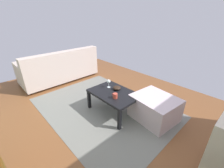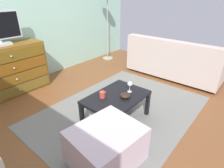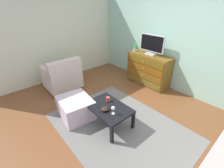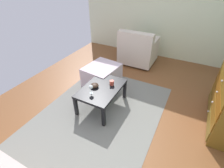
{
  "view_description": "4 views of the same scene",
  "coord_description": "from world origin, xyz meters",
  "px_view_note": "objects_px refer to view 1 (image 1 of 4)",
  "views": [
    {
      "loc": [
        -1.65,
        1.3,
        1.67
      ],
      "look_at": [
        -0.03,
        -0.23,
        0.58
      ],
      "focal_mm": 23.67,
      "sensor_mm": 36.0,
      "label": 1
    },
    {
      "loc": [
        -1.71,
        -1.61,
        1.65
      ],
      "look_at": [
        -0.07,
        -0.24,
        0.58
      ],
      "focal_mm": 29.6,
      "sensor_mm": 36.0,
      "label": 2
    },
    {
      "loc": [
        1.75,
        -1.74,
        2.12
      ],
      "look_at": [
        -0.22,
        -0.02,
        0.71
      ],
      "focal_mm": 24.35,
      "sensor_mm": 36.0,
      "label": 3
    },
    {
      "loc": [
        1.93,
        0.94,
        2.07
      ],
      "look_at": [
        -0.05,
        -0.09,
        0.52
      ],
      "focal_mm": 26.78,
      "sensor_mm": 36.0,
      "label": 4
    }
  ],
  "objects_px": {
    "wine_glass": "(109,82)",
    "ottoman": "(155,108)",
    "bowl_decorative": "(117,88)",
    "coffee_table": "(114,95)",
    "mug": "(115,96)",
    "couch_large": "(60,69)"
  },
  "relations": [
    {
      "from": "wine_glass",
      "to": "ottoman",
      "type": "xyz_separation_m",
      "value": [
        -0.83,
        -0.29,
        -0.31
      ]
    },
    {
      "from": "bowl_decorative",
      "to": "wine_glass",
      "type": "bearing_deg",
      "value": 15.43
    },
    {
      "from": "wine_glass",
      "to": "ottoman",
      "type": "distance_m",
      "value": 0.93
    },
    {
      "from": "ottoman",
      "to": "coffee_table",
      "type": "bearing_deg",
      "value": 30.27
    },
    {
      "from": "wine_glass",
      "to": "mug",
      "type": "xyz_separation_m",
      "value": [
        -0.36,
        0.18,
        -0.07
      ]
    },
    {
      "from": "mug",
      "to": "wine_glass",
      "type": "bearing_deg",
      "value": -27.17
    },
    {
      "from": "mug",
      "to": "couch_large",
      "type": "height_order",
      "value": "couch_large"
    },
    {
      "from": "bowl_decorative",
      "to": "mug",
      "type": "bearing_deg",
      "value": 129.88
    },
    {
      "from": "ottoman",
      "to": "wine_glass",
      "type": "bearing_deg",
      "value": 19.59
    },
    {
      "from": "bowl_decorative",
      "to": "couch_large",
      "type": "relative_size",
      "value": 0.07
    },
    {
      "from": "coffee_table",
      "to": "ottoman",
      "type": "relative_size",
      "value": 1.23
    },
    {
      "from": "bowl_decorative",
      "to": "couch_large",
      "type": "bearing_deg",
      "value": 4.55
    },
    {
      "from": "wine_glass",
      "to": "mug",
      "type": "relative_size",
      "value": 1.38
    },
    {
      "from": "mug",
      "to": "bowl_decorative",
      "type": "bearing_deg",
      "value": -50.12
    },
    {
      "from": "coffee_table",
      "to": "wine_glass",
      "type": "bearing_deg",
      "value": -17.37
    },
    {
      "from": "ottoman",
      "to": "mug",
      "type": "bearing_deg",
      "value": 45.55
    },
    {
      "from": "coffee_table",
      "to": "ottoman",
      "type": "bearing_deg",
      "value": -149.73
    },
    {
      "from": "coffee_table",
      "to": "couch_large",
      "type": "relative_size",
      "value": 0.45
    },
    {
      "from": "coffee_table",
      "to": "wine_glass",
      "type": "distance_m",
      "value": 0.28
    },
    {
      "from": "coffee_table",
      "to": "mug",
      "type": "bearing_deg",
      "value": 141.4
    },
    {
      "from": "wine_glass",
      "to": "bowl_decorative",
      "type": "height_order",
      "value": "wine_glass"
    },
    {
      "from": "wine_glass",
      "to": "couch_large",
      "type": "height_order",
      "value": "couch_large"
    }
  ]
}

